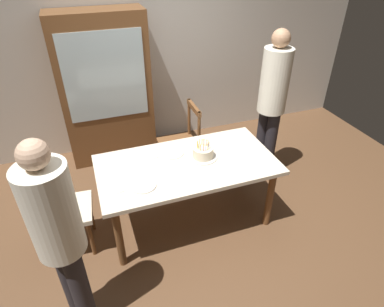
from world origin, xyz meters
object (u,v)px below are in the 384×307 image
at_px(chair_spindle_back, 181,144).
at_px(person_celebrant, 59,233).
at_px(dining_table, 187,170).
at_px(china_cabinet, 106,90).
at_px(plate_near_celebrant, 144,186).
at_px(plate_far_side, 173,153).
at_px(chair_upholstered, 55,206).
at_px(person_guest, 272,98).
at_px(birthday_cake, 203,153).

xyz_separation_m(chair_spindle_back, person_celebrant, (-1.32, -1.52, 0.49)).
bearing_deg(dining_table, china_cabinet, 109.26).
height_order(plate_near_celebrant, china_cabinet, china_cabinet).
relative_size(plate_far_side, chair_upholstered, 0.23).
relative_size(plate_far_side, chair_spindle_back, 0.23).
xyz_separation_m(person_guest, china_cabinet, (-1.75, 1.06, -0.08)).
height_order(chair_upholstered, china_cabinet, china_cabinet).
distance_m(plate_near_celebrant, person_celebrant, 0.89).
distance_m(birthday_cake, chair_upholstered, 1.45).
height_order(chair_spindle_back, person_guest, person_guest).
height_order(person_guest, china_cabinet, china_cabinet).
bearing_deg(person_celebrant, china_cabinet, 75.44).
relative_size(person_celebrant, person_guest, 0.93).
relative_size(birthday_cake, plate_near_celebrant, 1.27).
relative_size(plate_near_celebrant, chair_upholstered, 0.23).
bearing_deg(chair_upholstered, person_celebrant, -82.20).
bearing_deg(china_cabinet, person_guest, -31.20).
xyz_separation_m(plate_near_celebrant, person_celebrant, (-0.67, -0.54, 0.20)).
bearing_deg(plate_near_celebrant, plate_far_side, 46.35).
relative_size(chair_spindle_back, china_cabinet, 0.50).
height_order(birthday_cake, person_guest, person_guest).
xyz_separation_m(birthday_cake, chair_spindle_back, (0.00, 0.73, -0.33)).
relative_size(chair_spindle_back, chair_upholstered, 1.00).
distance_m(person_guest, china_cabinet, 2.05).
bearing_deg(person_celebrant, dining_table, 33.19).
bearing_deg(plate_far_side, dining_table, -67.02).
xyz_separation_m(plate_far_side, person_guest, (1.29, 0.30, 0.29)).
distance_m(dining_table, person_celebrant, 1.40).
distance_m(plate_near_celebrant, chair_spindle_back, 1.21).
distance_m(plate_far_side, chair_spindle_back, 0.69).
xyz_separation_m(plate_near_celebrant, plate_far_side, (0.39, 0.41, 0.00)).
bearing_deg(chair_upholstered, birthday_cake, -0.13).
height_order(plate_far_side, china_cabinet, china_cabinet).
bearing_deg(dining_table, birthday_cake, 11.86).
bearing_deg(birthday_cake, person_guest, 24.21).
bearing_deg(dining_table, plate_near_celebrant, -156.79).
bearing_deg(china_cabinet, birthday_cake, -64.60).
xyz_separation_m(dining_table, person_celebrant, (-1.14, -0.75, 0.30)).
relative_size(chair_upholstered, person_celebrant, 0.57).
distance_m(dining_table, chair_spindle_back, 0.81).
bearing_deg(chair_upholstered, chair_spindle_back, 27.06).
bearing_deg(plate_far_side, person_guest, 12.90).
xyz_separation_m(chair_upholstered, person_celebrant, (0.11, -0.79, 0.41)).
relative_size(birthday_cake, person_celebrant, 0.17).
relative_size(dining_table, chair_spindle_back, 1.81).
relative_size(dining_table, person_celebrant, 1.04).
relative_size(chair_upholstered, person_guest, 0.53).
height_order(person_celebrant, person_guest, person_guest).
distance_m(plate_far_side, person_guest, 1.35).
height_order(plate_far_side, person_guest, person_guest).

